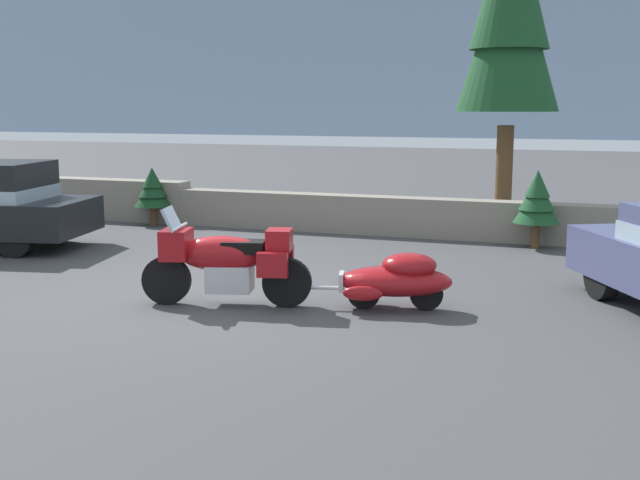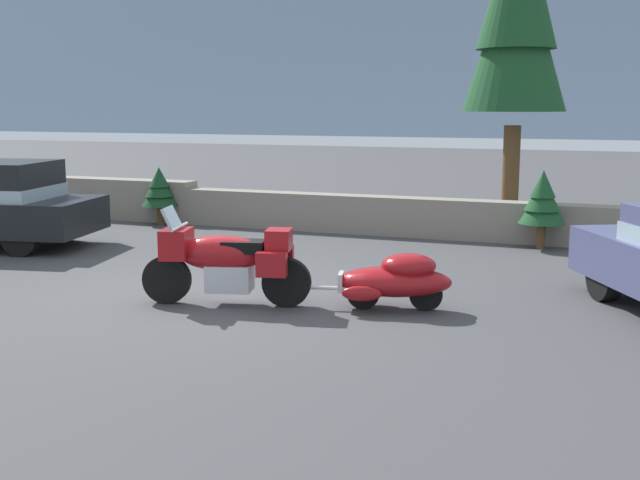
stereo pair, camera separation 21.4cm
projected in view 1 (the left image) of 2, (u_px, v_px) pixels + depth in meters
ground_plane at (225, 296)px, 11.34m from camera, size 80.00×80.00×0.00m
stone_guard_wall at (330, 212)px, 17.04m from camera, size 24.00×0.57×0.95m
distant_ridgeline at (569, 61)px, 99.15m from camera, size 240.00×80.00×16.00m
touring_motorcycle at (225, 260)px, 10.71m from camera, size 2.27×1.08×1.33m
car_shaped_trailer at (396, 279)px, 10.54m from camera, size 2.22×1.06×0.76m
pine_sapling_near at (153, 189)px, 17.92m from camera, size 0.83×0.83×1.30m
pine_sapling_farther at (537, 199)px, 14.99m from camera, size 0.87×0.87×1.48m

